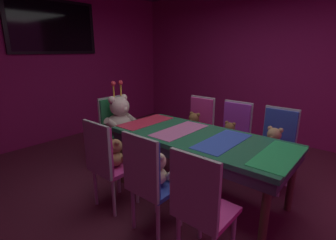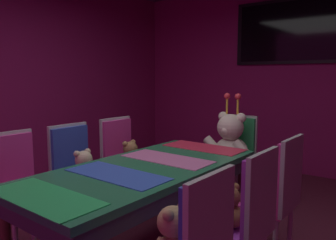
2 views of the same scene
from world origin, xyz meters
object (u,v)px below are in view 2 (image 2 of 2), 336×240
(teddy_left_1, at_px, (84,170))
(teddy_left_2, at_px, (131,157))
(chair_left_0, at_px, (14,181))
(teddy_right_1, at_px, (228,209))
(throne_chair, at_px, (236,150))
(chair_right_1, at_px, (249,212))
(wall_tv, at_px, (289,31))
(chair_right_2, at_px, (280,188))
(teddy_right_2, at_px, (261,184))
(king_teddy_bear, at_px, (230,142))
(chair_left_1, at_px, (74,167))
(teddy_right_0, at_px, (172,240))
(chair_left_2, at_px, (121,155))
(banquet_table, at_px, (144,177))

(teddy_left_1, height_order, teddy_left_2, teddy_left_1)
(chair_left_0, relative_size, teddy_right_1, 3.32)
(chair_left_0, xyz_separation_m, teddy_left_1, (0.16, 0.56, -0.00))
(throne_chair, bearing_deg, chair_right_1, 29.30)
(wall_tv, bearing_deg, chair_right_2, -71.47)
(chair_left_0, xyz_separation_m, teddy_right_2, (1.57, 1.14, -0.00))
(chair_left_0, distance_m, king_teddy_bear, 2.14)
(teddy_left_1, bearing_deg, teddy_right_1, 0.79)
(chair_right_1, relative_size, chair_right_2, 1.00)
(chair_left_1, relative_size, teddy_right_0, 2.85)
(chair_left_2, distance_m, king_teddy_bear, 1.17)
(teddy_left_2, distance_m, teddy_right_1, 1.55)
(teddy_right_2, relative_size, king_teddy_bear, 0.43)
(teddy_right_1, xyz_separation_m, king_teddy_bear, (-0.72, 1.38, 0.13))
(banquet_table, relative_size, chair_left_0, 2.05)
(chair_left_2, xyz_separation_m, teddy_right_1, (1.58, -0.58, -0.02))
(chair_left_1, relative_size, teddy_right_1, 3.32)
(teddy_right_1, bearing_deg, chair_left_0, 20.00)
(chair_left_0, distance_m, chair_right_2, 2.06)
(teddy_left_1, xyz_separation_m, teddy_left_2, (-0.01, 0.60, -0.00))
(teddy_right_0, distance_m, wall_tv, 4.02)
(teddy_left_1, distance_m, teddy_right_1, 1.42)
(teddy_right_0, bearing_deg, banquet_table, -39.22)
(chair_left_2, xyz_separation_m, throne_chair, (0.86, 0.96, 0.00))
(teddy_left_2, bearing_deg, teddy_right_0, -39.33)
(teddy_left_2, distance_m, teddy_right_2, 1.42)
(banquet_table, height_order, chair_right_1, chair_right_1)
(chair_right_1, bearing_deg, chair_left_2, -18.68)
(teddy_right_2, bearing_deg, chair_right_1, 105.76)
(banquet_table, bearing_deg, chair_right_2, 33.76)
(banquet_table, xyz_separation_m, teddy_right_1, (0.72, 0.00, -0.07))
(chair_right_2, bearing_deg, teddy_right_2, -0.00)
(teddy_right_2, relative_size, throne_chair, 0.34)
(teddy_right_1, distance_m, wall_tv, 3.51)
(teddy_left_2, distance_m, teddy_right_0, 1.84)
(banquet_table, bearing_deg, chair_right_1, 0.28)
(banquet_table, distance_m, king_teddy_bear, 1.38)
(banquet_table, distance_m, chair_left_2, 1.04)
(chair_left_1, bearing_deg, wall_tv, 74.82)
(teddy_left_1, relative_size, throne_chair, 0.34)
(throne_chair, bearing_deg, chair_left_2, -41.87)
(teddy_right_0, bearing_deg, teddy_right_2, -89.82)
(chair_left_2, relative_size, wall_tv, 0.62)
(banquet_table, xyz_separation_m, teddy_left_2, (-0.71, 0.59, -0.06))
(chair_left_0, bearing_deg, teddy_right_2, 36.03)
(chair_right_2, xyz_separation_m, wall_tv, (-0.85, 2.54, 1.45))
(chair_left_0, xyz_separation_m, teddy_right_1, (1.59, 0.58, -0.02))
(teddy_right_0, bearing_deg, throne_chair, -71.54)
(chair_left_1, bearing_deg, teddy_left_1, 0.00)
(teddy_left_1, height_order, teddy_right_2, teddy_right_2)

